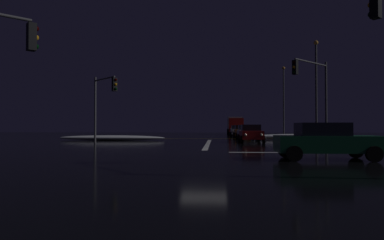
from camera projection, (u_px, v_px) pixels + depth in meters
The scene contains 17 objects.
ground at pixel (204, 153), 18.92m from camera, with size 120.00×120.00×0.10m, color black.
stop_line_north at pixel (208, 144), 28.01m from camera, with size 0.35×15.69×0.01m.
centre_line_ns at pixel (210, 139), 39.58m from camera, with size 22.00×0.15×0.01m.
crosswalk_bar_east at pixel (378, 153), 18.26m from camera, with size 15.69×0.40×0.01m.
snow_bank_left_curb at pixel (112, 138), 35.03m from camera, with size 10.90×1.50×0.50m.
snow_bank_right_curb at pixel (301, 137), 37.49m from camera, with size 10.90×1.50×0.59m.
sedan_red at pixel (251, 133), 30.49m from camera, with size 2.02×4.33×1.57m.
sedan_white at pixel (246, 132), 36.91m from camera, with size 2.02×4.33×1.57m.
sedan_orange at pixel (242, 131), 42.81m from camera, with size 2.02×4.33×1.57m.
sedan_silver at pixel (237, 131), 49.07m from camera, with size 2.02×4.33×1.57m.
sedan_gray at pixel (237, 130), 54.40m from camera, with size 2.02×4.33×1.57m.
box_truck at pixel (235, 125), 60.89m from camera, with size 2.68×8.28×3.08m.
sedan_green_crossing at pixel (326, 141), 14.64m from camera, with size 4.33×2.02×1.57m.
traffic_signal_nw at pixel (104, 97), 28.01m from camera, with size 2.69×2.69×5.57m.
traffic_signal_ne at pixel (314, 86), 26.61m from camera, with size 3.46×3.46×6.61m.
streetlamp_right_far at pixel (284, 96), 48.93m from camera, with size 0.44×0.44×9.91m.
streetlamp_right_near at pixel (316, 83), 32.97m from camera, with size 0.44×0.44×9.65m.
Camera 1 is at (0.70, -18.94, 1.42)m, focal length 32.32 mm.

